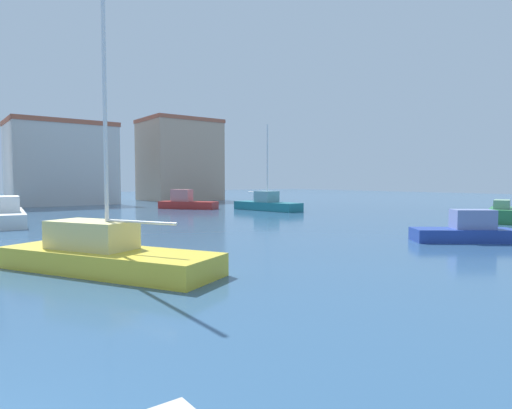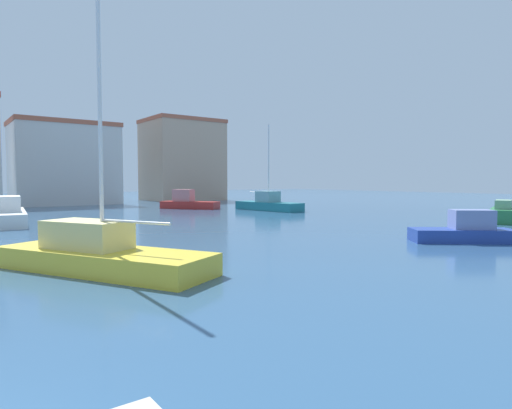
{
  "view_description": "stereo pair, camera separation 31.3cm",
  "coord_description": "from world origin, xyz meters",
  "px_view_note": "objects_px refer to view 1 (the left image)",
  "views": [
    {
      "loc": [
        1.15,
        -4.41,
        2.78
      ],
      "look_at": [
        18.4,
        18.23,
        1.18
      ],
      "focal_mm": 30.28,
      "sensor_mm": 36.0,
      "label": 1
    },
    {
      "loc": [
        1.4,
        -4.6,
        2.78
      ],
      "look_at": [
        18.4,
        18.23,
        1.18
      ],
      "focal_mm": 30.28,
      "sensor_mm": 36.0,
      "label": 2
    }
  ],
  "objects_px": {
    "sailboat_teal_far_right": "(267,204)",
    "motorboat_white_distant_north": "(4,215)",
    "sailboat_yellow_inner_mooring": "(104,253)",
    "motorboat_red_mid_harbor": "(186,202)",
    "motorboat_blue_distant_east": "(466,231)",
    "motorboat_green_outer_mooring": "(502,213)"
  },
  "relations": [
    {
      "from": "sailboat_yellow_inner_mooring",
      "to": "sailboat_teal_far_right",
      "type": "bearing_deg",
      "value": 40.73
    },
    {
      "from": "sailboat_teal_far_right",
      "to": "motorboat_white_distant_north",
      "type": "height_order",
      "value": "sailboat_teal_far_right"
    },
    {
      "from": "sailboat_teal_far_right",
      "to": "motorboat_green_outer_mooring",
      "type": "height_order",
      "value": "sailboat_teal_far_right"
    },
    {
      "from": "sailboat_yellow_inner_mooring",
      "to": "sailboat_teal_far_right",
      "type": "height_order",
      "value": "sailboat_yellow_inner_mooring"
    },
    {
      "from": "motorboat_green_outer_mooring",
      "to": "motorboat_white_distant_north",
      "type": "bearing_deg",
      "value": 146.15
    },
    {
      "from": "sailboat_teal_far_right",
      "to": "motorboat_white_distant_north",
      "type": "xyz_separation_m",
      "value": [
        -21.17,
        0.18,
        0.01
      ]
    },
    {
      "from": "motorboat_green_outer_mooring",
      "to": "motorboat_red_mid_harbor",
      "type": "bearing_deg",
      "value": 113.46
    },
    {
      "from": "motorboat_white_distant_north",
      "to": "motorboat_blue_distant_east",
      "type": "bearing_deg",
      "value": -53.94
    },
    {
      "from": "sailboat_yellow_inner_mooring",
      "to": "motorboat_red_mid_harbor",
      "type": "height_order",
      "value": "sailboat_yellow_inner_mooring"
    },
    {
      "from": "sailboat_teal_far_right",
      "to": "motorboat_green_outer_mooring",
      "type": "xyz_separation_m",
      "value": [
        5.94,
        -18.0,
        -0.06
      ]
    },
    {
      "from": "motorboat_red_mid_harbor",
      "to": "motorboat_green_outer_mooring",
      "type": "bearing_deg",
      "value": -66.54
    },
    {
      "from": "motorboat_blue_distant_east",
      "to": "motorboat_red_mid_harbor",
      "type": "xyz_separation_m",
      "value": [
        0.74,
        28.01,
        0.13
      ]
    },
    {
      "from": "motorboat_green_outer_mooring",
      "to": "motorboat_white_distant_north",
      "type": "xyz_separation_m",
      "value": [
        -27.11,
        18.18,
        0.07
      ]
    },
    {
      "from": "motorboat_blue_distant_east",
      "to": "motorboat_green_outer_mooring",
      "type": "distance_m",
      "value": 11.92
    },
    {
      "from": "motorboat_blue_distant_east",
      "to": "motorboat_white_distant_north",
      "type": "bearing_deg",
      "value": 126.06
    },
    {
      "from": "motorboat_red_mid_harbor",
      "to": "motorboat_blue_distant_east",
      "type": "bearing_deg",
      "value": -91.5
    },
    {
      "from": "sailboat_yellow_inner_mooring",
      "to": "motorboat_green_outer_mooring",
      "type": "bearing_deg",
      "value": -0.39
    },
    {
      "from": "sailboat_teal_far_right",
      "to": "motorboat_red_mid_harbor",
      "type": "relative_size",
      "value": 1.38
    },
    {
      "from": "sailboat_yellow_inner_mooring",
      "to": "motorboat_white_distant_north",
      "type": "bearing_deg",
      "value": 91.5
    },
    {
      "from": "motorboat_green_outer_mooring",
      "to": "sailboat_yellow_inner_mooring",
      "type": "bearing_deg",
      "value": 179.61
    },
    {
      "from": "sailboat_yellow_inner_mooring",
      "to": "motorboat_red_mid_harbor",
      "type": "bearing_deg",
      "value": 56.99
    },
    {
      "from": "sailboat_teal_far_right",
      "to": "motorboat_green_outer_mooring",
      "type": "distance_m",
      "value": 18.96
    }
  ]
}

